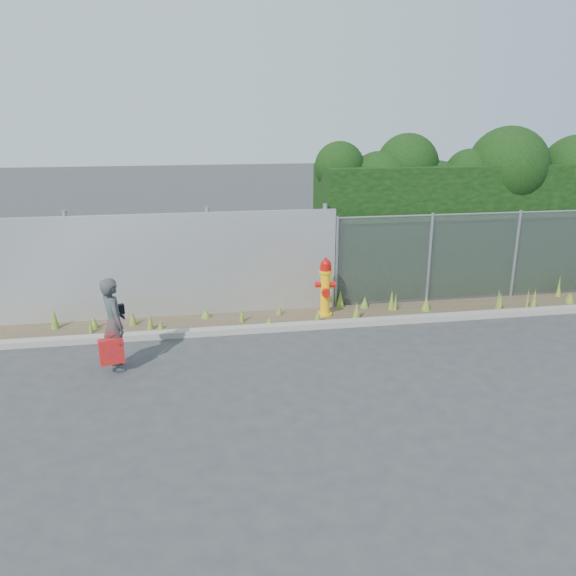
# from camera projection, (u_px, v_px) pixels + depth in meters

# --- Properties ---
(ground) EXTENTS (80.00, 80.00, 0.00)m
(ground) POSITION_uv_depth(u_px,v_px,m) (319.00, 367.00, 9.55)
(ground) COLOR #333336
(ground) RESTS_ON ground
(curb) EXTENTS (16.00, 0.22, 0.12)m
(curb) POSITION_uv_depth(u_px,v_px,m) (299.00, 326.00, 11.23)
(curb) COLOR gray
(curb) RESTS_ON ground
(weed_strip) EXTENTS (16.00, 1.33, 0.51)m
(weed_strip) POSITION_uv_depth(u_px,v_px,m) (320.00, 312.00, 11.88)
(weed_strip) COLOR #493A2A
(weed_strip) RESTS_ON ground
(corrugated_fence) EXTENTS (8.50, 0.21, 2.30)m
(corrugated_fence) POSITION_uv_depth(u_px,v_px,m) (134.00, 268.00, 11.53)
(corrugated_fence) COLOR #B6B9BE
(corrugated_fence) RESTS_ON ground
(chainlink_fence) EXTENTS (6.50, 0.07, 2.05)m
(chainlink_fence) POSITION_uv_depth(u_px,v_px,m) (473.00, 256.00, 12.75)
(chainlink_fence) COLOR gray
(chainlink_fence) RESTS_ON ground
(hedge) EXTENTS (7.40, 1.96, 3.87)m
(hedge) POSITION_uv_depth(u_px,v_px,m) (469.00, 205.00, 13.45)
(hedge) COLOR black
(hedge) RESTS_ON ground
(fire_hydrant) EXTENTS (0.43, 0.38, 1.28)m
(fire_hydrant) POSITION_uv_depth(u_px,v_px,m) (325.00, 288.00, 11.78)
(fire_hydrant) COLOR #FAB20D
(fire_hydrant) RESTS_ON ground
(woman) EXTENTS (0.58, 0.68, 1.59)m
(woman) POSITION_uv_depth(u_px,v_px,m) (114.00, 324.00, 9.28)
(woman) COLOR #0D5757
(woman) RESTS_ON ground
(red_tote_bag) EXTENTS (0.39, 0.14, 0.51)m
(red_tote_bag) POSITION_uv_depth(u_px,v_px,m) (111.00, 351.00, 9.19)
(red_tote_bag) COLOR #AD0924
(black_shoulder_bag) EXTENTS (0.22, 0.09, 0.17)m
(black_shoulder_bag) POSITION_uv_depth(u_px,v_px,m) (117.00, 310.00, 9.42)
(black_shoulder_bag) COLOR black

